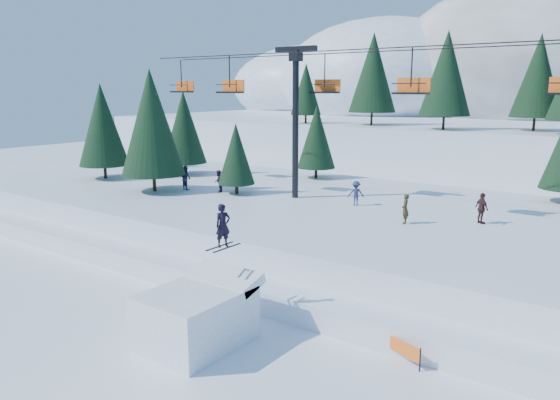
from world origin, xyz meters
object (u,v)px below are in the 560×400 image
Objects in this scene: banner_near at (392,343)px; banner_far at (551,382)px; jump_kicker at (198,314)px; chairlift at (430,101)px.

banner_near is 0.95× the size of banner_far.
jump_kicker is at bearing -152.27° from banner_near.
banner_far is at bearing 18.36° from jump_kicker.
banner_far is (9.42, -12.55, -8.78)m from chairlift.
banner_far is at bearing -53.11° from chairlift.
chairlift is 17.98m from banner_far.
jump_kicker reaches higher than banner_near.
banner_near is at bearing -174.71° from banner_far.
banner_near is 5.47m from banner_far.
chairlift is at bearing 106.93° from banner_near.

